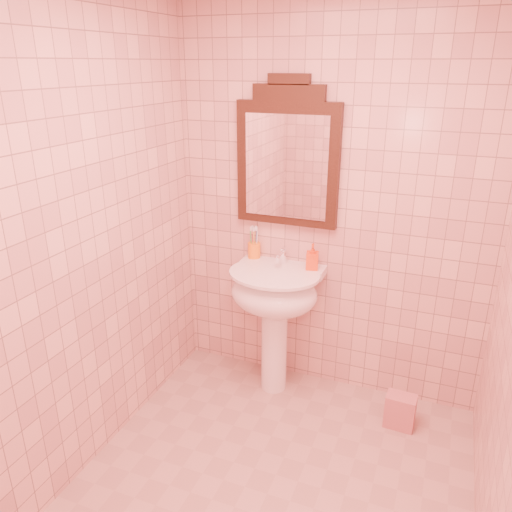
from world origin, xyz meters
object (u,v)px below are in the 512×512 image
at_px(pedestal_sink, 274,301).
at_px(mirror, 287,158).
at_px(soap_dispenser, 312,257).
at_px(toothbrush_cup, 254,250).
at_px(towel, 400,411).

relative_size(pedestal_sink, mirror, 0.95).
distance_m(mirror, soap_dispenser, 0.63).
bearing_deg(toothbrush_cup, soap_dispenser, -6.89).
relative_size(pedestal_sink, towel, 4.01).
bearing_deg(pedestal_sink, towel, -5.50).
distance_m(toothbrush_cup, soap_dispenser, 0.42).
bearing_deg(towel, pedestal_sink, 174.50).
distance_m(mirror, towel, 1.69).
bearing_deg(pedestal_sink, toothbrush_cup, 139.39).
distance_m(pedestal_sink, mirror, 0.90).
height_order(mirror, soap_dispenser, mirror).
bearing_deg(toothbrush_cup, mirror, 4.96).
xyz_separation_m(pedestal_sink, towel, (0.85, -0.08, -0.55)).
bearing_deg(towel, soap_dispenser, 161.67).
distance_m(soap_dispenser, towel, 1.08).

